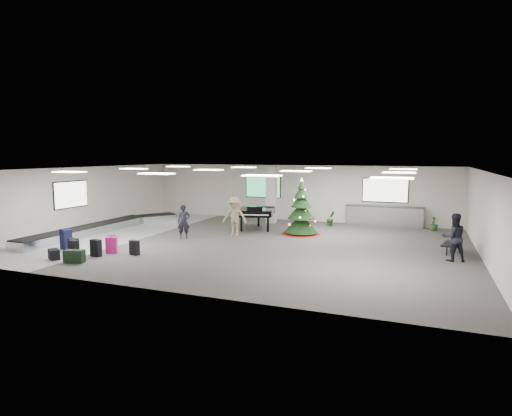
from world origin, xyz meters
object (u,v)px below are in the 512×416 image
at_px(christmas_tree, 301,215).
at_px(potted_plant_left, 331,218).
at_px(baggage_carousel, 104,227).
at_px(traveler_a, 184,222).
at_px(service_counter, 384,216).
at_px(pink_suitcase, 112,245).
at_px(traveler_b, 235,216).
at_px(potted_plant_right, 434,223).
at_px(grand_piano, 256,212).
at_px(bench, 453,241).
at_px(traveler_bench, 454,237).

relative_size(christmas_tree, potted_plant_left, 3.27).
bearing_deg(baggage_carousel, traveler_a, -1.49).
relative_size(service_counter, traveler_a, 2.61).
bearing_deg(pink_suitcase, traveler_b, 36.65).
distance_m(baggage_carousel, christmas_tree, 9.79).
distance_m(baggage_carousel, traveler_a, 4.67).
distance_m(traveler_b, potted_plant_right, 10.11).
bearing_deg(baggage_carousel, pink_suitcase, -46.20).
xyz_separation_m(service_counter, grand_piano, (-6.00, -3.37, 0.34)).
relative_size(pink_suitcase, traveler_a, 0.42).
bearing_deg(christmas_tree, service_counter, 47.68).
bearing_deg(grand_piano, service_counter, 15.52).
bearing_deg(christmas_tree, grand_piano, 168.94).
relative_size(potted_plant_left, potted_plant_right, 1.15).
height_order(bench, traveler_a, traveler_a).
height_order(service_counter, potted_plant_left, service_counter).
bearing_deg(potted_plant_left, traveler_a, -133.68).
height_order(pink_suitcase, traveler_bench, traveler_bench).
xyz_separation_m(service_counter, potted_plant_left, (-2.64, -1.03, -0.13)).
bearing_deg(grand_piano, traveler_b, -112.81).
relative_size(service_counter, traveler_bench, 2.33).
xyz_separation_m(christmas_tree, potted_plant_left, (0.87, 2.83, -0.52)).
bearing_deg(traveler_b, traveler_a, -148.26).
bearing_deg(baggage_carousel, potted_plant_right, 22.23).
xyz_separation_m(service_counter, potted_plant_right, (2.49, -0.47, -0.18)).
height_order(baggage_carousel, potted_plant_left, potted_plant_left).
height_order(christmas_tree, potted_plant_left, christmas_tree).
bearing_deg(christmas_tree, traveler_bench, -25.62).
height_order(grand_piano, potted_plant_right, grand_piano).
relative_size(grand_piano, potted_plant_right, 3.47).
xyz_separation_m(grand_piano, potted_plant_left, (3.36, 2.34, -0.47)).
height_order(christmas_tree, traveler_b, christmas_tree).
relative_size(pink_suitcase, bench, 0.47).
relative_size(traveler_a, traveler_bench, 0.89).
xyz_separation_m(baggage_carousel, potted_plant_left, (10.20, 5.71, 0.21)).
bearing_deg(bench, grand_piano, 179.58).
bearing_deg(bench, potted_plant_left, 154.57).
height_order(grand_piano, bench, grand_piano).
relative_size(grand_piano, potted_plant_left, 3.01).
bearing_deg(potted_plant_right, grand_piano, -161.12).
relative_size(christmas_tree, traveler_b, 1.48).
relative_size(service_counter, pink_suitcase, 6.17).
bearing_deg(traveler_bench, service_counter, -87.14).
relative_size(traveler_a, potted_plant_left, 1.86).
xyz_separation_m(christmas_tree, traveler_b, (-2.81, -1.54, -0.01)).
relative_size(pink_suitcase, traveler_b, 0.36).
bearing_deg(service_counter, potted_plant_right, -10.64).
relative_size(baggage_carousel, potted_plant_right, 13.35).
bearing_deg(service_counter, traveler_bench, -66.88).
bearing_deg(grand_piano, potted_plant_left, 21.10).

